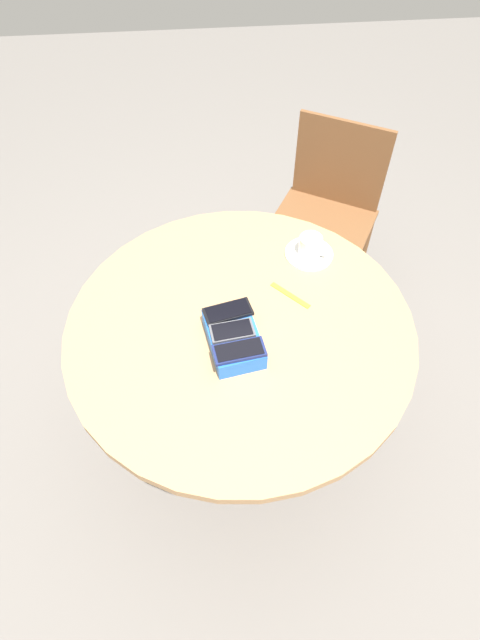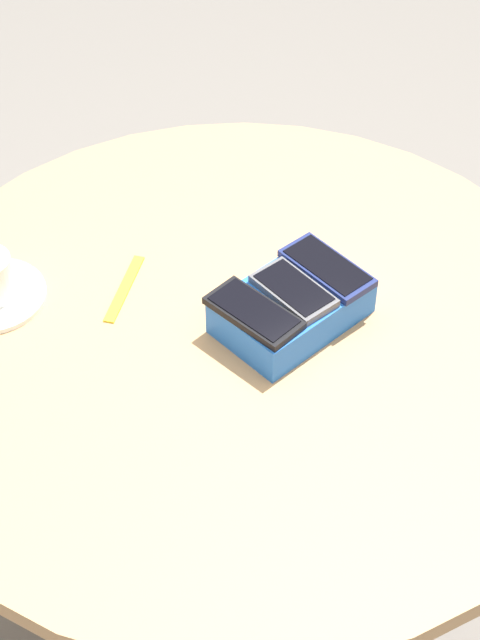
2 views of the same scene
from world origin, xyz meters
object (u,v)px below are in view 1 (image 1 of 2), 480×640
(lanyard_strap, at_px, (290,295))
(round_table, at_px, (240,350))
(saucer, at_px, (309,254))
(coffee_cup, at_px, (311,245))
(chair_near_window, at_px, (324,220))
(phone_gray, at_px, (232,331))
(phone_navy, at_px, (239,351))
(phone_black, at_px, (228,311))
(phone_box, at_px, (234,339))

(lanyard_strap, bearing_deg, round_table, 120.49)
(saucer, bearing_deg, round_table, 136.50)
(coffee_cup, bearing_deg, chair_near_window, -20.54)
(phone_gray, xyz_separation_m, chair_near_window, (0.84, -0.47, -0.36))
(phone_navy, height_order, coffee_cup, coffee_cup)
(phone_black, distance_m, saucer, 0.39)
(phone_box, relative_size, phone_gray, 1.78)
(round_table, distance_m, chair_near_window, 0.91)
(phone_box, bearing_deg, coffee_cup, -39.77)
(phone_navy, distance_m, phone_gray, 0.07)
(round_table, height_order, chair_near_window, chair_near_window)
(coffee_cup, bearing_deg, saucer, 55.36)
(round_table, xyz_separation_m, lanyard_strap, (0.10, -0.16, 0.13))
(phone_navy, bearing_deg, lanyard_strap, -37.45)
(phone_gray, height_order, phone_black, phone_gray)
(coffee_cup, relative_size, lanyard_strap, 0.64)
(phone_black, bearing_deg, round_table, -90.33)
(phone_navy, bearing_deg, phone_box, 8.31)
(coffee_cup, bearing_deg, phone_black, 132.53)
(phone_box, bearing_deg, phone_black, 7.48)
(phone_black, distance_m, coffee_cup, 0.39)
(phone_box, bearing_deg, lanyard_strap, -48.46)
(coffee_cup, bearing_deg, phone_box, 140.23)
(phone_navy, xyz_separation_m, lanyard_strap, (0.23, -0.18, -0.06))
(round_table, height_order, phone_gray, phone_gray)
(round_table, relative_size, chair_near_window, 1.18)
(round_table, bearing_deg, phone_box, 160.62)
(coffee_cup, bearing_deg, round_table, 136.16)
(round_table, height_order, phone_black, phone_black)
(phone_gray, relative_size, saucer, 0.80)
(phone_box, relative_size, lanyard_strap, 1.56)
(phone_box, xyz_separation_m, phone_black, (0.07, 0.01, 0.03))
(phone_navy, distance_m, chair_near_window, 1.08)
(saucer, bearing_deg, phone_navy, 146.42)
(round_table, height_order, coffee_cup, coffee_cup)
(phone_gray, bearing_deg, phone_box, -101.58)
(phone_box, distance_m, saucer, 0.43)
(chair_near_window, bearing_deg, phone_black, 148.27)
(phone_navy, height_order, lanyard_strap, phone_navy)
(round_table, distance_m, saucer, 0.39)
(round_table, height_order, lanyard_strap, lanyard_strap)
(phone_box, bearing_deg, saucer, -39.48)
(round_table, distance_m, phone_box, 0.17)
(saucer, distance_m, chair_near_window, 0.62)
(phone_gray, xyz_separation_m, phone_black, (0.07, 0.01, -0.00))
(phone_box, distance_m, coffee_cup, 0.43)
(coffee_cup, distance_m, chair_near_window, 0.64)
(round_table, xyz_separation_m, coffee_cup, (0.26, -0.25, 0.17))
(phone_box, height_order, saucer, phone_box)
(phone_black, bearing_deg, coffee_cup, -47.47)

